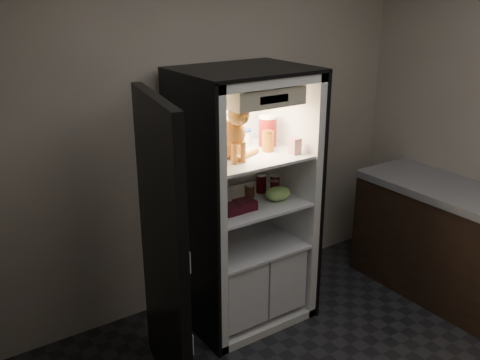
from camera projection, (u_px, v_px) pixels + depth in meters
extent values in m
plane|color=beige|center=(210.00, 131.00, 4.03)|extent=(3.60, 0.00, 3.60)
plane|color=beige|center=(18.00, 332.00, 1.68)|extent=(0.00, 3.60, 3.60)
cube|color=white|center=(220.00, 189.00, 4.08)|extent=(0.85, 0.06, 1.85)
cube|color=white|center=(196.00, 214.00, 3.62)|extent=(0.06, 0.70, 1.85)
cube|color=white|center=(287.00, 190.00, 4.04)|extent=(0.06, 0.70, 1.85)
cube|color=white|center=(244.00, 76.00, 3.52)|extent=(0.85, 0.70, 0.06)
cube|color=white|center=(244.00, 309.00, 4.13)|extent=(0.85, 0.70, 0.06)
cube|color=black|center=(191.00, 215.00, 3.60)|extent=(0.02, 0.72, 1.87)
cube|color=black|center=(291.00, 189.00, 4.06)|extent=(0.02, 0.72, 1.87)
cube|color=black|center=(244.00, 70.00, 3.51)|extent=(0.90, 0.72, 0.02)
cube|color=white|center=(246.00, 155.00, 3.68)|extent=(0.73, 0.62, 0.02)
cube|color=white|center=(246.00, 202.00, 3.80)|extent=(0.73, 0.62, 0.02)
cube|color=white|center=(226.00, 281.00, 3.91)|extent=(0.34, 0.58, 0.48)
cube|color=white|center=(265.00, 267.00, 4.09)|extent=(0.34, 0.58, 0.48)
cube|color=white|center=(246.00, 244.00, 3.92)|extent=(0.73, 0.62, 0.02)
cube|color=beige|center=(266.00, 97.00, 3.37)|extent=(0.52, 0.18, 0.12)
cube|color=black|center=(274.00, 99.00, 3.31)|extent=(0.22, 0.01, 0.05)
cube|color=black|center=(163.00, 255.00, 3.06)|extent=(0.24, 0.86, 1.85)
cube|color=white|center=(172.00, 315.00, 3.15)|extent=(0.19, 0.64, 0.12)
cube|color=white|center=(168.00, 239.00, 2.98)|extent=(0.19, 0.64, 0.12)
ellipsoid|color=#BA6917|center=(225.00, 141.00, 3.59)|extent=(0.23, 0.28, 0.23)
ellipsoid|color=#BA6917|center=(233.00, 132.00, 3.48)|extent=(0.18, 0.17, 0.19)
sphere|color=#BF7925|center=(239.00, 115.00, 3.38)|extent=(0.15, 0.15, 0.14)
sphere|color=#BF7925|center=(244.00, 119.00, 3.33)|extent=(0.06, 0.06, 0.06)
cone|color=#BF7925|center=(232.00, 104.00, 3.34)|extent=(0.06, 0.06, 0.06)
cone|color=#BF7925|center=(243.00, 103.00, 3.38)|extent=(0.06, 0.06, 0.06)
cylinder|color=#BA6917|center=(234.00, 154.00, 3.44)|extent=(0.04, 0.04, 0.14)
cylinder|color=#BA6917|center=(243.00, 152.00, 3.48)|extent=(0.04, 0.04, 0.14)
cylinder|color=#BA6917|center=(247.00, 154.00, 3.60)|extent=(0.25, 0.13, 0.04)
cylinder|color=#248527|center=(239.00, 142.00, 3.67)|extent=(0.07, 0.07, 0.17)
cylinder|color=#248527|center=(239.00, 129.00, 3.64)|extent=(0.07, 0.07, 0.01)
cylinder|color=white|center=(245.00, 139.00, 3.85)|extent=(0.09, 0.09, 0.11)
cylinder|color=#1B3AC3|center=(245.00, 130.00, 3.83)|extent=(0.09, 0.09, 0.02)
cylinder|color=maroon|center=(268.00, 142.00, 3.72)|extent=(0.08, 0.08, 0.13)
cylinder|color=gold|center=(268.00, 132.00, 3.70)|extent=(0.08, 0.08, 0.01)
cylinder|color=maroon|center=(268.00, 132.00, 3.84)|extent=(0.13, 0.13, 0.21)
cylinder|color=white|center=(268.00, 117.00, 3.80)|extent=(0.13, 0.13, 0.02)
cube|color=silver|center=(295.00, 146.00, 3.66)|extent=(0.06, 0.06, 0.11)
cylinder|color=black|center=(261.00, 184.00, 3.94)|extent=(0.07, 0.07, 0.13)
cylinder|color=#B2B2B2|center=(261.00, 175.00, 3.92)|extent=(0.07, 0.07, 0.00)
cylinder|color=black|center=(275.00, 184.00, 3.95)|extent=(0.07, 0.07, 0.13)
cylinder|color=#B2B2B2|center=(275.00, 176.00, 3.92)|extent=(0.07, 0.07, 0.00)
cylinder|color=black|center=(274.00, 188.00, 3.89)|extent=(0.06, 0.06, 0.11)
cylinder|color=#B2B2B2|center=(275.00, 181.00, 3.87)|extent=(0.06, 0.06, 0.00)
cylinder|color=#4F2B16|center=(250.00, 191.00, 3.86)|extent=(0.07, 0.07, 0.09)
cylinder|color=#B2B2B2|center=(250.00, 185.00, 3.84)|extent=(0.07, 0.07, 0.01)
ellipsoid|color=#84C55C|center=(278.00, 194.00, 3.80)|extent=(0.20, 0.14, 0.10)
cube|color=#4D0C1D|center=(231.00, 209.00, 3.58)|extent=(0.12, 0.12, 0.06)
cube|color=#4D0C1D|center=(245.00, 205.00, 3.65)|extent=(0.13, 0.13, 0.06)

